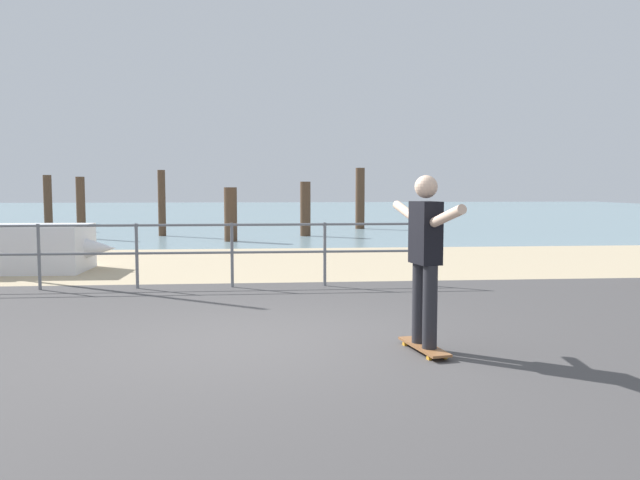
# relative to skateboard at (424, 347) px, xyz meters

# --- Properties ---
(ground_plane) EXTENTS (24.00, 10.00, 0.04)m
(ground_plane) POSITION_rel_skateboard_xyz_m (-1.55, -0.35, -0.07)
(ground_plane) COLOR #474444
(ground_plane) RESTS_ON ground
(beach_strip) EXTENTS (24.00, 6.00, 0.04)m
(beach_strip) POSITION_rel_skateboard_xyz_m (-1.55, 7.65, -0.07)
(beach_strip) COLOR tan
(beach_strip) RESTS_ON ground
(sea_surface) EXTENTS (72.00, 50.00, 0.04)m
(sea_surface) POSITION_rel_skateboard_xyz_m (-1.55, 35.65, -0.07)
(sea_surface) COLOR #75939E
(sea_surface) RESTS_ON ground
(railing_fence) EXTENTS (8.98, 0.05, 1.05)m
(railing_fence) POSITION_rel_skateboard_xyz_m (-3.53, 4.25, 0.62)
(railing_fence) COLOR slate
(railing_fence) RESTS_ON ground
(skateboard) EXTENTS (0.35, 0.82, 0.08)m
(skateboard) POSITION_rel_skateboard_xyz_m (0.00, 0.00, 0.00)
(skateboard) COLOR brown
(skateboard) RESTS_ON ground
(skateboarder) EXTENTS (0.36, 1.44, 1.65)m
(skateboarder) POSITION_rel_skateboard_xyz_m (-0.00, 0.00, 0.95)
(skateboarder) COLOR #26262B
(skateboarder) RESTS_ON skateboard
(groyne_post_0) EXTENTS (0.30, 0.30, 2.06)m
(groyne_post_0) POSITION_rel_skateboard_xyz_m (-9.46, 18.66, 0.96)
(groyne_post_0) COLOR #513826
(groyne_post_0) RESTS_ON ground
(groyne_post_1) EXTENTS (0.27, 0.27, 1.93)m
(groyne_post_1) POSITION_rel_skateboard_xyz_m (-7.13, 14.43, 0.90)
(groyne_post_1) COLOR #513826
(groyne_post_1) RESTS_ON ground
(groyne_post_2) EXTENTS (0.24, 0.24, 2.17)m
(groyne_post_2) POSITION_rel_skateboard_xyz_m (-4.80, 15.31, 1.01)
(groyne_post_2) COLOR #513826
(groyne_post_2) RESTS_ON ground
(groyne_post_3) EXTENTS (0.38, 0.38, 1.61)m
(groyne_post_3) POSITION_rel_skateboard_xyz_m (-2.46, 13.00, 0.74)
(groyne_post_3) COLOR #513826
(groyne_post_3) RESTS_ON ground
(groyne_post_4) EXTENTS (0.34, 0.34, 1.79)m
(groyne_post_4) POSITION_rel_skateboard_xyz_m (-0.13, 14.85, 0.83)
(groyne_post_4) COLOR #513826
(groyne_post_4) RESTS_ON ground
(groyne_post_5) EXTENTS (0.35, 0.35, 2.34)m
(groyne_post_5) POSITION_rel_skateboard_xyz_m (2.20, 18.29, 1.10)
(groyne_post_5) COLOR #513826
(groyne_post_5) RESTS_ON ground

